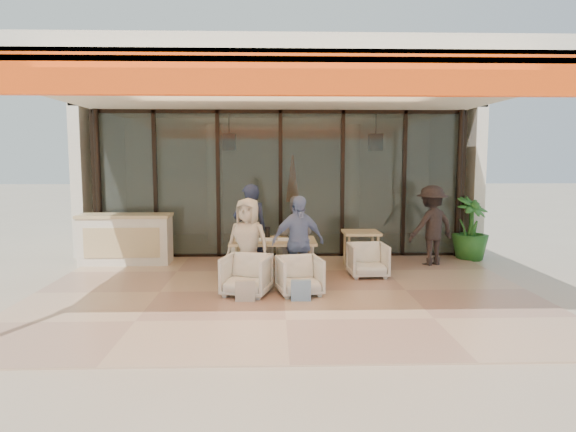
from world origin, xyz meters
The scene contains 21 objects.
ground centered at (0.00, 0.00, 0.00)m, with size 70.00×70.00×0.00m, color #C6B293.
terrace_floor centered at (0.00, 0.00, 0.01)m, with size 8.00×6.00×0.01m, color tan.
terrace_structure centered at (0.00, -0.26, 3.25)m, with size 8.00×6.00×3.40m.
glass_storefront centered at (0.00, 3.00, 1.60)m, with size 8.08×0.10×3.20m.
interior_block centered at (0.01, 5.31, 2.23)m, with size 9.05×3.62×3.52m.
host_counter centered at (-3.18, 2.30, 0.53)m, with size 1.85×0.65×1.04m.
dining_table centered at (-0.17, 0.78, 0.69)m, with size 1.50×0.90×0.93m.
chair_far_left centered at (-0.59, 1.72, 0.37)m, with size 0.71×0.67×0.73m, color white.
chair_far_right centered at (0.25, 1.72, 0.32)m, with size 0.62×0.58×0.64m, color white.
chair_near_left centered at (-0.59, -0.18, 0.36)m, with size 0.70×0.66×0.72m, color white.
chair_near_right centered at (0.25, -0.18, 0.34)m, with size 0.67×0.62×0.69m, color white.
diner_navy centered at (-0.59, 1.22, 0.85)m, with size 0.62×0.41×1.71m, color #191F39.
diner_grey centered at (0.25, 1.22, 0.74)m, with size 0.72×0.56×1.49m, color slate.
diner_cream centered at (-0.59, 0.32, 0.76)m, with size 0.74×0.48×1.52m, color beige.
diner_periwinkle centered at (0.25, 0.32, 0.78)m, with size 0.91×0.38×1.56m, color #728DBE.
tote_bag_cream centered at (-0.59, -0.58, 0.17)m, with size 0.30×0.10×0.34m, color silver.
tote_bag_blue centered at (0.25, -0.58, 0.17)m, with size 0.30×0.10×0.34m, color #99BFD8.
side_table centered at (1.56, 1.76, 0.64)m, with size 0.70×0.70×0.74m.
side_chair centered at (1.56, 1.01, 0.35)m, with size 0.67×0.63×0.69m, color white.
standing_woman centered at (3.03, 2.01, 0.82)m, with size 1.05×0.61×1.63m, color black.
potted_palm centered at (4.07, 2.60, 0.68)m, with size 0.76×0.76×1.35m, color #1E5919.
Camera 1 is at (-0.17, -8.15, 2.18)m, focal length 32.00 mm.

